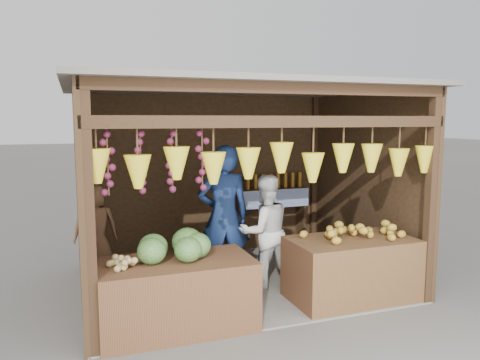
# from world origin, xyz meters

# --- Properties ---
(ground) EXTENTS (80.00, 80.00, 0.00)m
(ground) POSITION_xyz_m (0.00, 0.00, 0.00)
(ground) COLOR #514F49
(ground) RESTS_ON ground
(stall_structure) EXTENTS (4.30, 3.30, 2.66)m
(stall_structure) POSITION_xyz_m (-0.03, -0.04, 1.67)
(stall_structure) COLOR slate
(stall_structure) RESTS_ON ground
(back_shelf) EXTENTS (1.25, 0.32, 1.32)m
(back_shelf) POSITION_xyz_m (1.05, 1.28, 0.87)
(back_shelf) COLOR #382314
(back_shelf) RESTS_ON ground
(counter_left) EXTENTS (1.63, 0.85, 0.75)m
(counter_left) POSITION_xyz_m (-1.08, -1.11, 0.37)
(counter_left) COLOR #4A2D18
(counter_left) RESTS_ON ground
(counter_right) EXTENTS (1.53, 0.85, 0.77)m
(counter_right) POSITION_xyz_m (1.12, -1.05, 0.39)
(counter_right) COLOR #512F1B
(counter_right) RESTS_ON ground
(stool) EXTENTS (0.33, 0.33, 0.31)m
(stool) POSITION_xyz_m (-1.82, 0.23, 0.15)
(stool) COLOR black
(stool) RESTS_ON ground
(man_standing) EXTENTS (0.75, 0.54, 1.90)m
(man_standing) POSITION_xyz_m (-0.21, -0.05, 0.95)
(man_standing) COLOR navy
(man_standing) RESTS_ON ground
(woman_standing) EXTENTS (0.75, 0.59, 1.51)m
(woman_standing) POSITION_xyz_m (0.29, -0.26, 0.75)
(woman_standing) COLOR silver
(woman_standing) RESTS_ON ground
(vendor_seated) EXTENTS (0.55, 0.36, 1.11)m
(vendor_seated) POSITION_xyz_m (-1.82, 0.23, 0.86)
(vendor_seated) COLOR #523521
(vendor_seated) RESTS_ON stool
(melon_pile) EXTENTS (1.00, 0.50, 0.32)m
(melon_pile) POSITION_xyz_m (-1.08, -1.10, 0.91)
(melon_pile) COLOR #134918
(melon_pile) RESTS_ON counter_left
(tanfruit_pile) EXTENTS (0.34, 0.40, 0.13)m
(tanfruit_pile) POSITION_xyz_m (-1.64, -1.19, 0.81)
(tanfruit_pile) COLOR #9D8248
(tanfruit_pile) RESTS_ON counter_left
(mango_pile) EXTENTS (1.40, 0.64, 0.22)m
(mango_pile) POSITION_xyz_m (1.12, -1.05, 0.88)
(mango_pile) COLOR orange
(mango_pile) RESTS_ON counter_right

